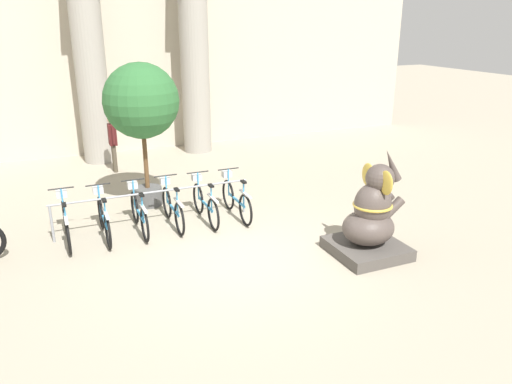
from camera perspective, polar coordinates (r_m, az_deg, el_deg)
The scene contains 14 objects.
ground_plane at distance 9.19m, azimuth -1.80°, elevation -7.21°, with size 60.00×60.00×0.00m, color #9E937F.
building_facade at distance 16.57m, azimuth -13.38°, elevation 14.99°, with size 20.00×0.20×6.00m.
column_left at distance 15.40m, azimuth -18.34°, elevation 12.84°, with size 1.10×1.10×5.16m.
column_right at distance 15.99m, azimuth -6.99°, elevation 13.85°, with size 1.10×1.10×5.16m.
bike_rack at distance 10.39m, azimuth -11.57°, elevation -0.72°, with size 4.06×0.05×0.77m.
bicycle_0 at distance 10.20m, azimuth -20.90°, elevation -3.30°, with size 0.48×1.71×0.97m.
bicycle_1 at distance 10.19m, azimuth -17.02°, elevation -2.88°, with size 0.48×1.71×0.97m.
bicycle_2 at distance 10.30m, azimuth -13.23°, elevation -2.28°, with size 0.48×1.71×0.97m.
bicycle_3 at distance 10.45m, azimuth -9.55°, elevation -1.70°, with size 0.48×1.71×0.97m.
bicycle_4 at distance 10.59m, azimuth -5.87°, elevation -1.25°, with size 0.48×1.71×0.97m.
bicycle_5 at distance 10.78m, azimuth -2.32°, elevation -0.79°, with size 0.48×1.71×0.97m.
elephant_statue at distance 9.21m, azimuth 12.99°, elevation -3.14°, with size 1.25×1.25×1.97m.
person_pedestrian at distance 14.40m, azimuth -16.06°, elevation 5.85°, with size 0.21×0.47×1.58m.
potted_tree at distance 11.25m, azimuth -12.97°, elevation 9.72°, with size 1.65×1.65×3.23m.
Camera 1 is at (-3.00, -7.66, 4.09)m, focal length 35.00 mm.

